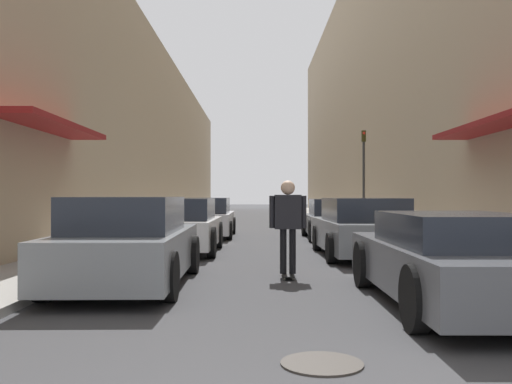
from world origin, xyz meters
The scene contains 14 objects.
ground centered at (0.00, 22.88, 0.00)m, with size 125.87×125.87×0.00m, color #38383A.
curb_strip_left centered at (-4.18, 28.61, 0.06)m, with size 1.80×57.21×0.12m.
curb_strip_right centered at (4.18, 28.61, 0.06)m, with size 1.80×57.21×0.12m.
building_row_left centered at (-7.07, 28.60, 4.55)m, with size 4.90×57.21×9.09m.
building_row_right centered at (7.08, 28.60, 7.29)m, with size 4.90×57.21×14.58m.
parked_car_left_0 centered at (-2.33, 6.76, 0.67)m, with size 1.87×4.52×1.40m.
parked_car_left_1 centered at (-2.19, 11.90, 0.65)m, with size 1.87×3.96×1.34m.
parked_car_left_2 centered at (-2.12, 17.38, 0.64)m, with size 2.04×4.56×1.34m.
parked_car_right_0 centered at (2.16, 5.15, 0.60)m, with size 1.88×4.73×1.20m.
parked_car_right_1 centered at (2.13, 11.05, 0.65)m, with size 1.98×4.50×1.36m.
parked_car_right_2 centered at (2.30, 16.40, 0.63)m, with size 2.05×4.21×1.30m.
skateboarder centered at (0.21, 7.66, 1.03)m, with size 0.64×0.78×1.68m.
manhole_cover centered at (0.22, 2.64, 0.01)m, with size 0.70×0.70×0.02m.
traffic_light centered at (3.99, 20.71, 2.50)m, with size 0.16×0.22×3.90m.
Camera 1 is at (-0.34, -2.16, 1.43)m, focal length 40.00 mm.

